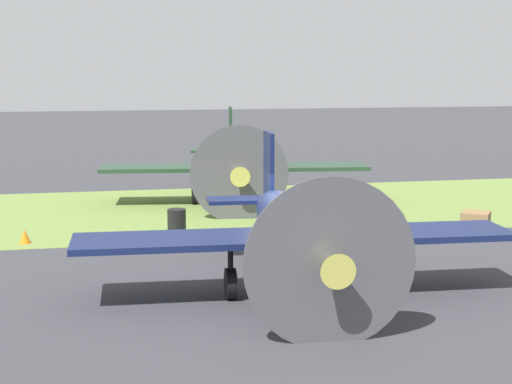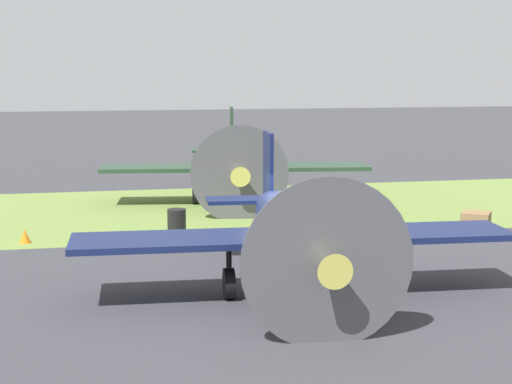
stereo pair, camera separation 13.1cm
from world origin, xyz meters
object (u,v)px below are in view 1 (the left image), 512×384
Objects in this scene: airplane_lead at (294,228)px; fuel_drum at (177,223)px; runway_marker_cone at (25,236)px; supply_crate at (475,221)px; airplane_wingman at (234,163)px.

airplane_lead is 7.35m from fuel_drum.
supply_crate is at bearing 175.69° from runway_marker_cone.
supply_crate is 14.69m from runway_marker_cone.
airplane_wingman is 10.12m from supply_crate.
airplane_wingman is 12.04× the size of fuel_drum.
airplane_lead is 9.83m from runway_marker_cone.
supply_crate reaches higher than runway_marker_cone.
runway_marker_cone is (6.83, -6.93, -1.37)m from airplane_lead.
fuel_drum is at bearing -179.71° from runway_marker_cone.
fuel_drum is 2.05× the size of runway_marker_cone.
supply_crate is (-9.90, 1.13, -0.13)m from fuel_drum.
fuel_drum reaches higher than supply_crate.
airplane_wingman is 24.62× the size of runway_marker_cone.
airplane_lead is 24.15× the size of runway_marker_cone.
fuel_drum is at bearing -70.28° from airplane_lead.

